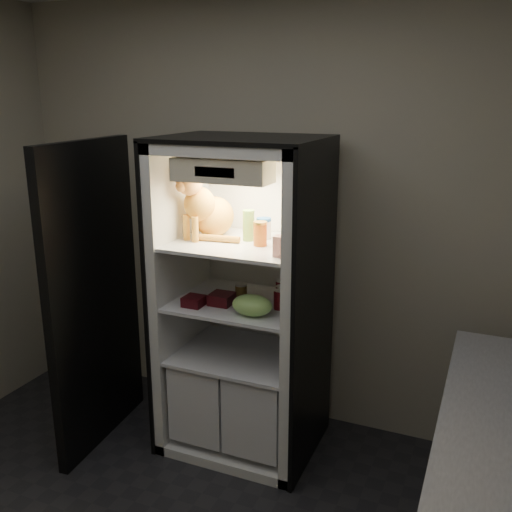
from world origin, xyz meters
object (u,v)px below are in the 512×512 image
at_px(soda_can_a, 281,290).
at_px(soda_can_c, 279,300).
at_px(salsa_jar, 260,234).
at_px(berry_box_left, 194,301).
at_px(tabby_cat, 207,209).
at_px(berry_box_right, 222,299).
at_px(refrigerator, 245,321).
at_px(mayo_tub, 264,228).
at_px(cream_carton, 280,246).
at_px(parmesan_shaker, 249,225).
at_px(grape_bag, 252,305).
at_px(pepper_jar, 294,227).
at_px(soda_can_b, 281,296).
at_px(condiment_jar, 241,292).

distance_m(soda_can_a, soda_can_c, 0.17).
height_order(salsa_jar, berry_box_left, salsa_jar).
distance_m(soda_can_a, berry_box_left, 0.51).
height_order(tabby_cat, berry_box_right, tabby_cat).
bearing_deg(refrigerator, mayo_tub, 38.95).
relative_size(cream_carton, soda_can_a, 0.98).
bearing_deg(tabby_cat, berry_box_left, -66.66).
height_order(mayo_tub, soda_can_c, mayo_tub).
height_order(parmesan_shaker, cream_carton, parmesan_shaker).
bearing_deg(grape_bag, refrigerator, 121.99).
distance_m(pepper_jar, cream_carton, 0.22).
distance_m(pepper_jar, soda_can_a, 0.43).
bearing_deg(berry_box_left, parmesan_shaker, 45.00).
height_order(tabby_cat, pepper_jar, tabby_cat).
bearing_deg(soda_can_a, berry_box_left, -143.54).
relative_size(salsa_jar, berry_box_right, 1.07).
height_order(refrigerator, soda_can_a, refrigerator).
bearing_deg(soda_can_c, berry_box_right, -170.14).
relative_size(refrigerator, soda_can_b, 16.65).
bearing_deg(grape_bag, soda_can_c, 54.48).
distance_m(tabby_cat, mayo_tub, 0.35).
xyz_separation_m(soda_can_c, condiment_jar, (-0.26, 0.05, -0.01)).
relative_size(cream_carton, condiment_jar, 1.11).
height_order(condiment_jar, grape_bag, grape_bag).
xyz_separation_m(refrigerator, berry_box_right, (-0.08, -0.16, 0.18)).
xyz_separation_m(salsa_jar, soda_can_b, (0.11, 0.05, -0.36)).
relative_size(soda_can_a, soda_can_b, 0.97).
xyz_separation_m(parmesan_shaker, condiment_jar, (-0.03, -0.04, -0.39)).
bearing_deg(soda_can_b, refrigerator, 171.19).
height_order(soda_can_a, berry_box_right, soda_can_a).
bearing_deg(parmesan_shaker, condiment_jar, -130.26).
bearing_deg(berry_box_left, berry_box_right, 33.18).
distance_m(cream_carton, berry_box_right, 0.55).
bearing_deg(grape_bag, condiment_jar, 128.39).
bearing_deg(mayo_tub, pepper_jar, -25.50).
distance_m(parmesan_shaker, condiment_jar, 0.39).
relative_size(cream_carton, soda_can_b, 0.96).
bearing_deg(parmesan_shaker, soda_can_b, -8.01).
bearing_deg(pepper_jar, berry_box_left, -157.74).
relative_size(soda_can_a, grape_bag, 0.49).
height_order(pepper_jar, cream_carton, pepper_jar).
distance_m(cream_carton, condiment_jar, 0.52).
height_order(grape_bag, berry_box_right, grape_bag).
xyz_separation_m(cream_carton, berry_box_left, (-0.52, 0.00, -0.38)).
distance_m(salsa_jar, berry_box_right, 0.44).
relative_size(parmesan_shaker, berry_box_left, 1.59).
distance_m(refrigerator, berry_box_left, 0.36).
bearing_deg(cream_carton, refrigerator, 141.70).
relative_size(tabby_cat, mayo_tub, 3.72).
xyz_separation_m(mayo_tub, soda_can_a, (0.11, -0.01, -0.36)).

